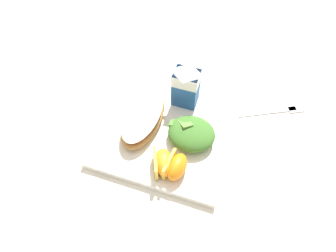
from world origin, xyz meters
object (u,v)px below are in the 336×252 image
(cheesy_pizza_bread, at_px, (143,117))
(metal_fork, at_px, (272,111))
(white_plate, at_px, (168,131))
(orange_wedge_middle, at_px, (176,167))
(paper_napkin, at_px, (162,249))
(orange_wedge_front, at_px, (163,163))
(green_salad_pile, at_px, (191,133))
(milk_carton, at_px, (186,83))

(cheesy_pizza_bread, relative_size, metal_fork, 0.97)
(white_plate, bearing_deg, orange_wedge_middle, -63.01)
(paper_napkin, bearing_deg, orange_wedge_front, 108.68)
(white_plate, height_order, paper_napkin, white_plate)
(cheesy_pizza_bread, bearing_deg, green_salad_pile, -4.39)
(orange_wedge_front, xyz_separation_m, orange_wedge_middle, (0.03, -0.00, 0.00))
(green_salad_pile, distance_m, paper_napkin, 0.23)
(milk_carton, xyz_separation_m, orange_wedge_middle, (0.04, -0.18, -0.04))
(paper_napkin, bearing_deg, white_plate, 106.29)
(green_salad_pile, height_order, metal_fork, green_salad_pile)
(white_plate, height_order, cheesy_pizza_bread, cheesy_pizza_bread)
(orange_wedge_front, bearing_deg, green_salad_pile, 68.10)
(orange_wedge_middle, xyz_separation_m, metal_fork, (0.16, 0.23, -0.03))
(green_salad_pile, bearing_deg, cheesy_pizza_bread, 175.61)
(orange_wedge_front, distance_m, orange_wedge_middle, 0.03)
(orange_wedge_front, xyz_separation_m, metal_fork, (0.19, 0.23, -0.03))
(metal_fork, bearing_deg, paper_napkin, -110.63)
(paper_napkin, relative_size, metal_fork, 0.63)
(milk_carton, xyz_separation_m, paper_napkin, (0.06, -0.33, -0.07))
(green_salad_pile, distance_m, orange_wedge_front, 0.09)
(orange_wedge_middle, bearing_deg, metal_fork, 54.67)
(cheesy_pizza_bread, distance_m, green_salad_pile, 0.11)
(green_salad_pile, xyz_separation_m, paper_napkin, (0.01, -0.23, -0.03))
(milk_carton, bearing_deg, white_plate, -97.94)
(white_plate, height_order, green_salad_pile, green_salad_pile)
(green_salad_pile, distance_m, milk_carton, 0.11)
(green_salad_pile, distance_m, orange_wedge_middle, 0.09)
(green_salad_pile, bearing_deg, orange_wedge_front, -111.90)
(cheesy_pizza_bread, distance_m, orange_wedge_middle, 0.14)
(paper_napkin, bearing_deg, green_salad_pile, 93.71)
(orange_wedge_front, xyz_separation_m, paper_napkin, (0.05, -0.14, -0.03))
(orange_wedge_middle, height_order, paper_napkin, orange_wedge_middle)
(white_plate, distance_m, cheesy_pizza_bread, 0.06)
(milk_carton, height_order, orange_wedge_middle, milk_carton)
(white_plate, relative_size, paper_napkin, 2.55)
(white_plate, distance_m, paper_napkin, 0.25)
(orange_wedge_middle, bearing_deg, green_salad_pile, 85.38)
(white_plate, distance_m, orange_wedge_front, 0.10)
(white_plate, bearing_deg, green_salad_pile, -9.86)
(white_plate, xyz_separation_m, orange_wedge_middle, (0.05, -0.09, 0.03))
(milk_carton, distance_m, paper_napkin, 0.34)
(cheesy_pizza_bread, height_order, orange_wedge_middle, orange_wedge_middle)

